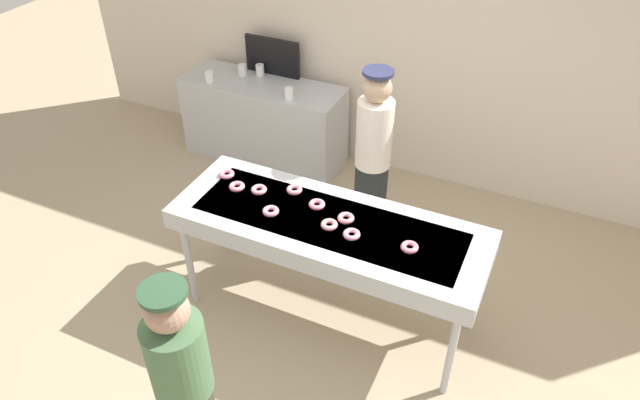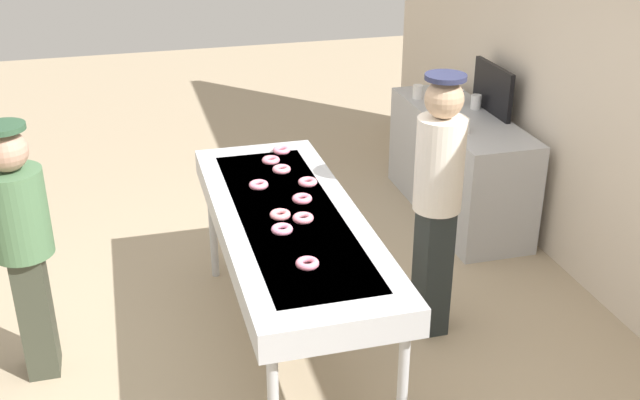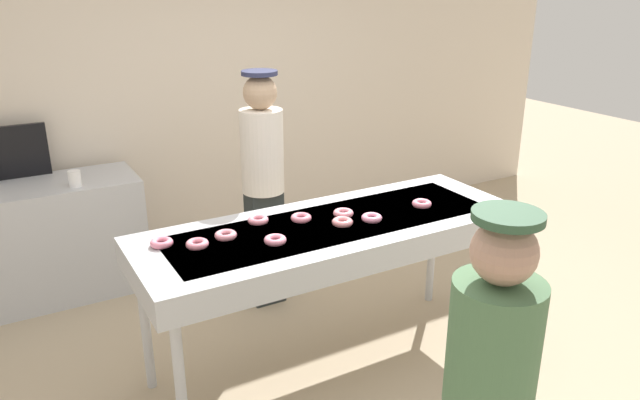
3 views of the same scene
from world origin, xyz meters
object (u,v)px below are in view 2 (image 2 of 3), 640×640
object	(u,v)px
paper_cup_3	(374,149)
menu_display	(410,137)
plain_donut_9	(335,383)
paper_cup_1	(366,153)
paper_cup_4	(377,156)
plain_donut_1	(387,397)
plain_donut_4	(194,249)
plain_donut_10	(262,265)
plain_donut_7	(213,259)
fryer_conveyor	(279,334)
plain_donut_5	(370,364)
plain_donut_3	(201,230)
plain_donut_0	(273,296)
prep_counter	(385,217)
worker_baker	(425,323)
plain_donut_2	(311,314)
paper_cup_0	(407,166)
plain_donut_6	(334,335)
paper_cup_2	(435,184)
plain_donut_8	(305,335)

from	to	relation	value
paper_cup_3	menu_display	world-z (taller)	menu_display
plain_donut_9	menu_display	world-z (taller)	menu_display
paper_cup_1	paper_cup_4	xyz separation A→B (m)	(0.09, 0.04, 0.00)
plain_donut_1	plain_donut_4	distance (m)	1.82
paper_cup_1	plain_donut_9	bearing A→B (deg)	-37.63
plain_donut_10	paper_cup_1	xyz separation A→B (m)	(-1.01, 1.47, -0.00)
plain_donut_1	plain_donut_7	xyz separation A→B (m)	(-1.63, -0.17, 0.00)
fryer_conveyor	plain_donut_5	size ratio (longest dim) A/B	18.93
plain_donut_3	menu_display	size ratio (longest dim) A/B	0.21
plain_donut_0	plain_donut_5	size ratio (longest dim) A/B	1.00
paper_cup_1	plain_donut_1	bearing A→B (deg)	-32.27
plain_donut_5	prep_counter	bearing A→B (deg)	142.20
plain_donut_7	plain_donut_9	bearing A→B (deg)	0.61
plain_donut_10	paper_cup_1	size ratio (longest dim) A/B	1.11
fryer_conveyor	worker_baker	bearing A→B (deg)	61.88
plain_donut_2	plain_donut_10	distance (m)	0.60
plain_donut_1	plain_donut_3	xyz separation A→B (m)	(-2.01, -0.08, 0.00)
paper_cup_0	menu_display	distance (m)	0.29
plain_donut_6	prep_counter	size ratio (longest dim) A/B	0.08
plain_donut_3	plain_donut_7	size ratio (longest dim) A/B	1.00
paper_cup_0	paper_cup_2	bearing A→B (deg)	-0.57
fryer_conveyor	plain_donut_7	size ratio (longest dim) A/B	18.93
plain_donut_3	paper_cup_0	distance (m)	1.75
plain_donut_1	paper_cup_2	bearing A→B (deg)	135.92
plain_donut_3	worker_baker	distance (m)	1.69
plain_donut_6	paper_cup_4	bearing A→B (deg)	139.05
paper_cup_4	paper_cup_0	bearing A→B (deg)	21.01
plain_donut_8	plain_donut_9	bearing A→B (deg)	-10.15
plain_donut_2	prep_counter	xyz separation A→B (m)	(-1.47, 1.59, -0.54)
plain_donut_6	plain_donut_0	bearing A→B (deg)	-169.06
plain_donut_5	paper_cup_0	distance (m)	2.41
plain_donut_7	menu_display	bearing A→B (deg)	107.61
plain_donut_0	plain_donut_9	distance (m)	0.85
plain_donut_6	menu_display	size ratio (longest dim) A/B	0.21
plain_donut_8	paper_cup_1	bearing A→B (deg)	137.60
worker_baker	plain_donut_1	bearing A→B (deg)	118.24
plain_donut_1	paper_cup_0	xyz separation A→B (m)	(-2.07, 1.67, -0.00)
paper_cup_2	paper_cup_4	distance (m)	0.61
plain_donut_9	prep_counter	world-z (taller)	plain_donut_9
plain_donut_3	plain_donut_10	distance (m)	0.61
plain_donut_5	plain_donut_6	size ratio (longest dim) A/B	1.00
plain_donut_4	paper_cup_1	size ratio (longest dim) A/B	1.11
plain_donut_0	prep_counter	xyz separation A→B (m)	(-1.19, 1.69, -0.54)
plain_donut_3	paper_cup_1	world-z (taller)	paper_cup_1
plain_donut_10	menu_display	size ratio (longest dim) A/B	0.21
plain_donut_9	prep_counter	distance (m)	2.77
paper_cup_0	paper_cup_3	world-z (taller)	same
plain_donut_7	prep_counter	size ratio (longest dim) A/B	0.08
plain_donut_3	paper_cup_2	distance (m)	1.77
plain_donut_10	paper_cup_4	bearing A→B (deg)	121.19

